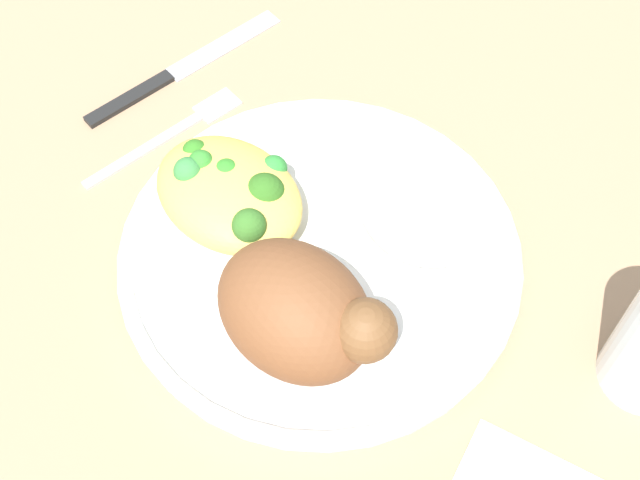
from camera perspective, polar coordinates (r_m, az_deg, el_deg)
name	(u,v)px	position (r m, az deg, el deg)	size (l,w,h in m)	color
ground_plane	(320,264)	(0.60, 0.00, -1.62)	(2.00, 2.00, 0.00)	#A37E5E
plate	(320,256)	(0.59, 0.00, -1.06)	(0.28, 0.28, 0.02)	white
roasted_chicken	(300,312)	(0.51, -1.34, -4.90)	(0.12, 0.08, 0.08)	brown
rice_pile	(423,212)	(0.58, 6.96, 1.92)	(0.09, 0.08, 0.04)	white
mac_cheese_with_broccoli	(230,192)	(0.59, -6.07, 3.23)	(0.11, 0.09, 0.04)	#E5BD53
fork	(172,132)	(0.68, -9.98, 7.18)	(0.03, 0.14, 0.01)	silver
knife	(169,75)	(0.72, -10.16, 10.91)	(0.04, 0.19, 0.01)	black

